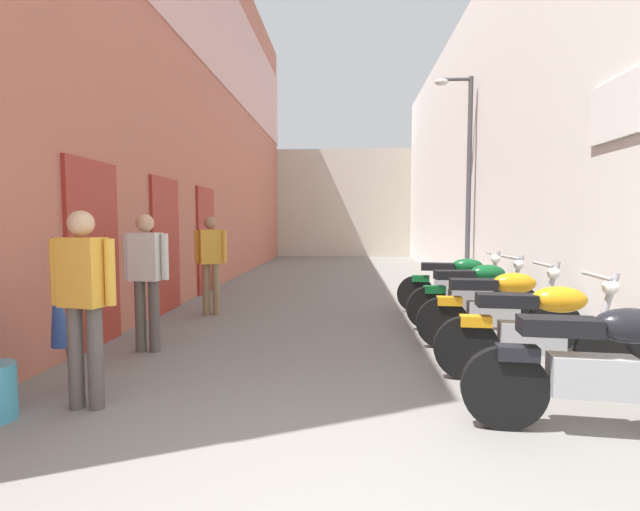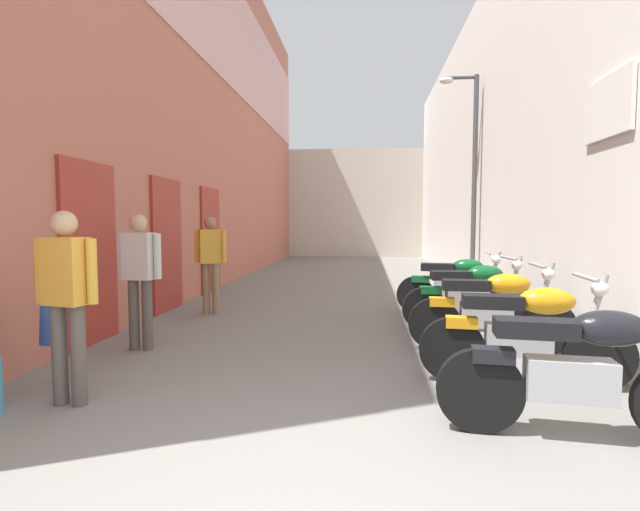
{
  "view_description": "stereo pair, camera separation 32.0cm",
  "coord_description": "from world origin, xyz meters",
  "px_view_note": "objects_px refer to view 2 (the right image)",
  "views": [
    {
      "loc": [
        0.15,
        -1.96,
        1.48
      ],
      "look_at": [
        -0.31,
        6.04,
        0.91
      ],
      "focal_mm": 26.44,
      "sensor_mm": 36.0,
      "label": 1
    },
    {
      "loc": [
        0.47,
        -1.93,
        1.48
      ],
      "look_at": [
        -0.31,
        6.04,
        0.91
      ],
      "focal_mm": 26.44,
      "sensor_mm": 36.0,
      "label": 2
    }
  ],
  "objects_px": {
    "street_lamp": "(470,166)",
    "pedestrian_mid_alley": "(140,271)",
    "motorcycle_third": "(492,308)",
    "motorcycle_fourth": "(472,295)",
    "motorcycle_second": "(525,331)",
    "pedestrian_further_down": "(211,257)",
    "pedestrian_by_doorway": "(67,293)",
    "motorcycle_fifth": "(456,284)",
    "umbrella_leaning": "(46,313)",
    "motorcycle_nearest": "(580,368)"
  },
  "relations": [
    {
      "from": "street_lamp",
      "to": "pedestrian_mid_alley",
      "type": "bearing_deg",
      "value": -133.86
    },
    {
      "from": "motorcycle_third",
      "to": "motorcycle_fourth",
      "type": "relative_size",
      "value": 1.0
    },
    {
      "from": "motorcycle_second",
      "to": "pedestrian_further_down",
      "type": "bearing_deg",
      "value": 142.56
    },
    {
      "from": "motorcycle_second",
      "to": "pedestrian_by_doorway",
      "type": "relative_size",
      "value": 1.18
    },
    {
      "from": "motorcycle_third",
      "to": "pedestrian_by_doorway",
      "type": "xyz_separation_m",
      "value": [
        -3.81,
        -1.96,
        0.42
      ]
    },
    {
      "from": "motorcycle_fifth",
      "to": "umbrella_leaning",
      "type": "relative_size",
      "value": 1.9
    },
    {
      "from": "motorcycle_nearest",
      "to": "pedestrian_mid_alley",
      "type": "xyz_separation_m",
      "value": [
        -4.02,
        1.91,
        0.42
      ]
    },
    {
      "from": "motorcycle_nearest",
      "to": "motorcycle_second",
      "type": "distance_m",
      "value": 1.08
    },
    {
      "from": "pedestrian_by_doorway",
      "to": "pedestrian_further_down",
      "type": "xyz_separation_m",
      "value": [
        -0.11,
        3.82,
        0.0
      ]
    },
    {
      "from": "motorcycle_fifth",
      "to": "umbrella_leaning",
      "type": "height_order",
      "value": "motorcycle_fifth"
    },
    {
      "from": "street_lamp",
      "to": "motorcycle_second",
      "type": "bearing_deg",
      "value": -96.92
    },
    {
      "from": "pedestrian_by_doorway",
      "to": "street_lamp",
      "type": "xyz_separation_m",
      "value": [
        4.51,
        6.55,
        1.71
      ]
    },
    {
      "from": "motorcycle_second",
      "to": "motorcycle_third",
      "type": "bearing_deg",
      "value": 90.0
    },
    {
      "from": "pedestrian_mid_alley",
      "to": "motorcycle_fifth",
      "type": "bearing_deg",
      "value": 31.31
    },
    {
      "from": "pedestrian_further_down",
      "to": "street_lamp",
      "type": "height_order",
      "value": "street_lamp"
    },
    {
      "from": "pedestrian_by_doorway",
      "to": "pedestrian_mid_alley",
      "type": "height_order",
      "value": "same"
    },
    {
      "from": "umbrella_leaning",
      "to": "street_lamp",
      "type": "bearing_deg",
      "value": 51.7
    },
    {
      "from": "motorcycle_second",
      "to": "pedestrian_mid_alley",
      "type": "height_order",
      "value": "pedestrian_mid_alley"
    },
    {
      "from": "motorcycle_fourth",
      "to": "motorcycle_third",
      "type": "bearing_deg",
      "value": -90.0
    },
    {
      "from": "motorcycle_third",
      "to": "pedestrian_by_doorway",
      "type": "height_order",
      "value": "pedestrian_by_doorway"
    },
    {
      "from": "motorcycle_fifth",
      "to": "street_lamp",
      "type": "bearing_deg",
      "value": 74.21
    },
    {
      "from": "motorcycle_nearest",
      "to": "motorcycle_fourth",
      "type": "height_order",
      "value": "same"
    },
    {
      "from": "motorcycle_nearest",
      "to": "pedestrian_by_doorway",
      "type": "bearing_deg",
      "value": 175.99
    },
    {
      "from": "umbrella_leaning",
      "to": "motorcycle_third",
      "type": "bearing_deg",
      "value": 21.16
    },
    {
      "from": "pedestrian_further_down",
      "to": "motorcycle_second",
      "type": "bearing_deg",
      "value": -37.44
    },
    {
      "from": "pedestrian_by_doorway",
      "to": "umbrella_leaning",
      "type": "xyz_separation_m",
      "value": [
        -0.41,
        0.32,
        -0.24
      ]
    },
    {
      "from": "pedestrian_mid_alley",
      "to": "street_lamp",
      "type": "xyz_separation_m",
      "value": [
        4.72,
        4.91,
        1.71
      ]
    },
    {
      "from": "motorcycle_nearest",
      "to": "pedestrian_by_doorway",
      "type": "height_order",
      "value": "pedestrian_by_doorway"
    },
    {
      "from": "motorcycle_third",
      "to": "street_lamp",
      "type": "bearing_deg",
      "value": 81.38
    },
    {
      "from": "pedestrian_mid_alley",
      "to": "umbrella_leaning",
      "type": "height_order",
      "value": "pedestrian_mid_alley"
    },
    {
      "from": "motorcycle_fifth",
      "to": "pedestrian_mid_alley",
      "type": "xyz_separation_m",
      "value": [
        -4.02,
        -2.45,
        0.42
      ]
    },
    {
      "from": "motorcycle_second",
      "to": "motorcycle_fifth",
      "type": "relative_size",
      "value": 1.01
    },
    {
      "from": "motorcycle_nearest",
      "to": "street_lamp",
      "type": "height_order",
      "value": "street_lamp"
    },
    {
      "from": "motorcycle_third",
      "to": "umbrella_leaning",
      "type": "xyz_separation_m",
      "value": [
        -4.23,
        -1.64,
        0.18
      ]
    },
    {
      "from": "motorcycle_second",
      "to": "street_lamp",
      "type": "xyz_separation_m",
      "value": [
        0.7,
        5.74,
        2.13
      ]
    },
    {
      "from": "pedestrian_mid_alley",
      "to": "pedestrian_further_down",
      "type": "bearing_deg",
      "value": 87.21
    },
    {
      "from": "motorcycle_second",
      "to": "motorcycle_fourth",
      "type": "xyz_separation_m",
      "value": [
        0.0,
        2.15,
        0.0
      ]
    },
    {
      "from": "pedestrian_mid_alley",
      "to": "pedestrian_further_down",
      "type": "xyz_separation_m",
      "value": [
        0.11,
        2.17,
        0.0
      ]
    },
    {
      "from": "umbrella_leaning",
      "to": "pedestrian_mid_alley",
      "type": "bearing_deg",
      "value": 81.28
    },
    {
      "from": "motorcycle_third",
      "to": "motorcycle_fifth",
      "type": "relative_size",
      "value": 1.01
    },
    {
      "from": "motorcycle_fourth",
      "to": "street_lamp",
      "type": "xyz_separation_m",
      "value": [
        0.7,
        3.58,
        2.13
      ]
    },
    {
      "from": "motorcycle_second",
      "to": "pedestrian_further_down",
      "type": "relative_size",
      "value": 1.18
    },
    {
      "from": "motorcycle_third",
      "to": "motorcycle_fourth",
      "type": "xyz_separation_m",
      "value": [
        -0.0,
        1.01,
        0.0
      ]
    },
    {
      "from": "motorcycle_second",
      "to": "umbrella_leaning",
      "type": "height_order",
      "value": "motorcycle_second"
    },
    {
      "from": "motorcycle_third",
      "to": "pedestrian_mid_alley",
      "type": "bearing_deg",
      "value": -175.53
    },
    {
      "from": "motorcycle_nearest",
      "to": "motorcycle_fifth",
      "type": "relative_size",
      "value": 1.01
    },
    {
      "from": "motorcycle_third",
      "to": "motorcycle_fifth",
      "type": "xyz_separation_m",
      "value": [
        -0.0,
        2.13,
        0.0
      ]
    },
    {
      "from": "motorcycle_fourth",
      "to": "pedestrian_mid_alley",
      "type": "bearing_deg",
      "value": -161.73
    },
    {
      "from": "pedestrian_further_down",
      "to": "umbrella_leaning",
      "type": "bearing_deg",
      "value": -95.04
    },
    {
      "from": "motorcycle_fourth",
      "to": "pedestrian_further_down",
      "type": "xyz_separation_m",
      "value": [
        -3.92,
        0.85,
        0.42
      ]
    }
  ]
}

